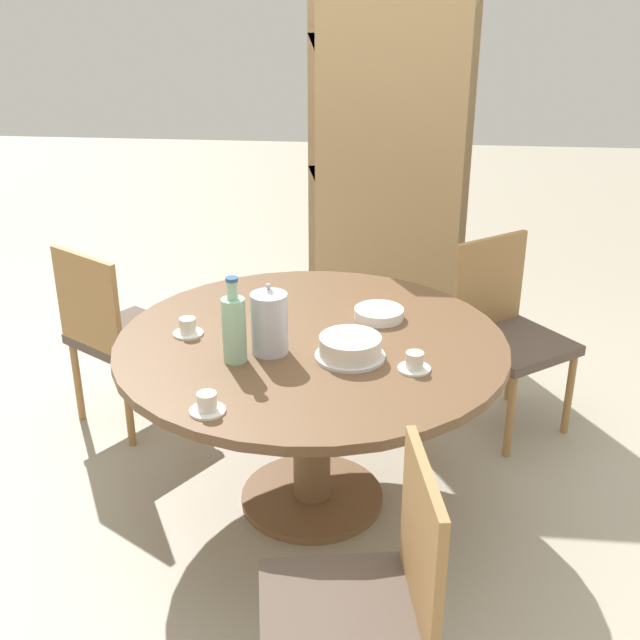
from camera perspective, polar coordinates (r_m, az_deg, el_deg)
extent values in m
plane|color=#B2A893|center=(3.27, -0.57, -12.63)|extent=(14.00, 14.00, 0.00)
cylinder|color=brown|center=(3.26, -0.57, -12.42)|extent=(0.56, 0.56, 0.03)
cylinder|color=brown|center=(3.07, -0.59, -7.39)|extent=(0.15, 0.15, 0.64)
cylinder|color=brown|center=(2.91, -0.62, -1.70)|extent=(1.42, 1.42, 0.04)
cylinder|color=#A87A47|center=(3.79, -9.27, -3.89)|extent=(0.03, 0.03, 0.39)
cylinder|color=#A87A47|center=(4.04, -12.77, -2.37)|extent=(0.03, 0.03, 0.39)
cylinder|color=#A87A47|center=(3.59, -13.46, -5.95)|extent=(0.03, 0.03, 0.39)
cylinder|color=#A87A47|center=(3.86, -16.86, -4.19)|extent=(0.03, 0.03, 0.39)
cube|color=brown|center=(3.72, -13.40, -1.07)|extent=(0.58, 0.58, 0.04)
cube|color=#A87A47|center=(3.52, -16.22, 1.27)|extent=(0.35, 0.24, 0.42)
cylinder|color=#A87A47|center=(2.47, -3.46, -21.26)|extent=(0.03, 0.03, 0.39)
cylinder|color=#A87A47|center=(2.50, 5.41, -20.73)|extent=(0.03, 0.03, 0.39)
cube|color=brown|center=(2.20, 1.54, -20.32)|extent=(0.49, 0.49, 0.04)
cube|color=#A87A47|center=(2.07, 7.25, -15.27)|extent=(0.10, 0.40, 0.42)
cylinder|color=#A87A47|center=(3.51, 13.36, -6.66)|extent=(0.03, 0.03, 0.39)
cylinder|color=#A87A47|center=(3.75, 17.29, -5.04)|extent=(0.03, 0.03, 0.39)
cylinder|color=#A87A47|center=(3.74, 9.50, -4.36)|extent=(0.03, 0.03, 0.39)
cylinder|color=#A87A47|center=(3.96, 13.44, -2.98)|extent=(0.03, 0.03, 0.39)
cube|color=brown|center=(3.64, 13.73, -1.68)|extent=(0.59, 0.59, 0.04)
cube|color=#A87A47|center=(3.68, 11.92, 2.68)|extent=(0.33, 0.26, 0.42)
cube|color=tan|center=(4.40, 10.28, 10.94)|extent=(0.04, 0.28, 1.97)
cube|color=tan|center=(4.41, -0.41, 11.33)|extent=(0.04, 0.28, 1.97)
cube|color=tan|center=(4.26, 4.90, 10.80)|extent=(0.84, 0.02, 1.97)
cube|color=tan|center=(4.69, 4.52, -0.42)|extent=(0.77, 0.27, 0.04)
cube|color=tan|center=(4.52, 4.71, 5.08)|extent=(0.77, 0.27, 0.04)
cube|color=tan|center=(4.38, 4.93, 11.18)|extent=(0.77, 0.27, 0.04)
cube|color=tan|center=(4.30, 5.17, 17.60)|extent=(0.77, 0.27, 0.04)
cube|color=#28703D|center=(4.60, 7.44, 1.94)|extent=(0.32, 0.21, 0.41)
cube|color=gold|center=(4.61, 1.77, 1.71)|extent=(0.32, 0.21, 0.33)
cube|color=#B72D28|center=(4.44, 7.79, 7.56)|extent=(0.31, 0.21, 0.40)
cube|color=#234793|center=(4.46, 1.82, 7.42)|extent=(0.31, 0.21, 0.34)
cube|color=gold|center=(4.34, 8.27, 13.33)|extent=(0.29, 0.21, 0.33)
cube|color=#B72D28|center=(4.34, 1.77, 14.07)|extent=(0.29, 0.21, 0.40)
cube|color=gold|center=(4.28, 8.17, 20.00)|extent=(0.36, 0.21, 0.35)
cube|color=orange|center=(4.28, 2.37, 20.38)|extent=(0.36, 0.21, 0.37)
cylinder|color=silver|center=(2.77, -3.61, -0.24)|extent=(0.13, 0.13, 0.22)
cone|color=silver|center=(2.72, -3.68, 2.04)|extent=(0.12, 0.12, 0.02)
sphere|color=silver|center=(2.72, -3.69, 2.43)|extent=(0.02, 0.02, 0.02)
cylinder|color=#99C6A3|center=(2.72, -6.13, -0.73)|extent=(0.08, 0.08, 0.23)
cylinder|color=#99C6A3|center=(2.66, -6.26, 2.13)|extent=(0.04, 0.04, 0.06)
cylinder|color=#2D5184|center=(2.65, -6.30, 2.90)|extent=(0.04, 0.04, 0.01)
cylinder|color=silver|center=(2.77, 2.15, -2.58)|extent=(0.25, 0.25, 0.01)
cylinder|color=silver|center=(2.75, 2.16, -1.84)|extent=(0.22, 0.22, 0.07)
cylinder|color=white|center=(2.98, -9.36, -0.95)|extent=(0.11, 0.11, 0.01)
cylinder|color=silver|center=(2.97, -9.40, -0.39)|extent=(0.06, 0.06, 0.06)
cylinder|color=white|center=(2.47, -8.00, -6.40)|extent=(0.11, 0.11, 0.01)
cylinder|color=silver|center=(2.45, -8.04, -5.76)|extent=(0.06, 0.06, 0.06)
cylinder|color=white|center=(2.71, 6.71, -3.45)|extent=(0.11, 0.11, 0.01)
cylinder|color=silver|center=(2.69, 6.74, -2.85)|extent=(0.06, 0.06, 0.06)
cylinder|color=white|center=(3.08, 4.21, 0.21)|extent=(0.19, 0.19, 0.01)
cylinder|color=white|center=(3.08, 4.21, 0.38)|extent=(0.19, 0.19, 0.01)
cylinder|color=white|center=(3.07, 4.22, 0.55)|extent=(0.19, 0.19, 0.01)
cylinder|color=white|center=(3.07, 4.22, 0.72)|extent=(0.19, 0.19, 0.01)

